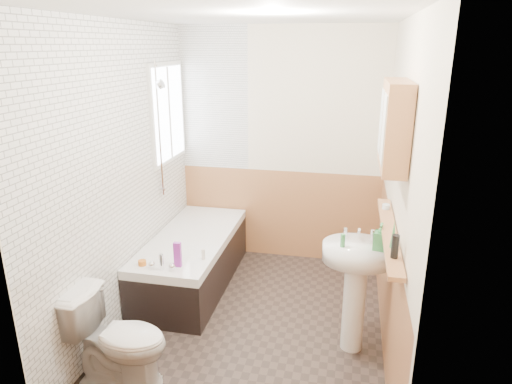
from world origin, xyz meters
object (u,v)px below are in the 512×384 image
sink (356,275)px  medicine_cabinet (395,125)px  bathtub (193,259)px  toilet (119,339)px  pine_shelf (389,232)px

sink → medicine_cabinet: bearing=-4.7°
bathtub → sink: (1.57, -0.70, 0.37)m
bathtub → medicine_cabinet: size_ratio=2.57×
toilet → medicine_cabinet: medicine_cabinet is taller
pine_shelf → medicine_cabinet: 0.75m
sink → pine_shelf: 0.47m
bathtub → pine_shelf: size_ratio=1.18×
sink → pine_shelf: (0.20, -0.10, 0.41)m
sink → bathtub: bearing=170.5°
bathtub → toilet: (-0.03, -1.43, 0.07)m
bathtub → medicine_cabinet: 2.44m
bathtub → toilet: bearing=-91.2°
pine_shelf → bathtub: bearing=155.6°
bathtub → pine_shelf: 2.09m
toilet → sink: 1.78m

